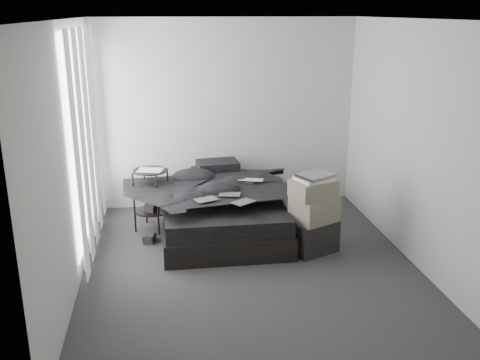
{
  "coord_description": "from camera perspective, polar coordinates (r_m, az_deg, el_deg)",
  "views": [
    {
      "loc": [
        -0.9,
        -5.2,
        2.68
      ],
      "look_at": [
        0.0,
        0.8,
        0.75
      ],
      "focal_mm": 40.0,
      "sensor_mm": 36.0,
      "label": 1
    }
  ],
  "objects": [
    {
      "name": "comic_c",
      "position": [
        5.96,
        0.37,
        -1.62
      ],
      "size": [
        0.29,
        0.27,
        0.01
      ],
      "primitive_type": "cube",
      "rotation": [
        0.0,
        0.0,
        0.6
      ],
      "color": "black",
      "rests_on": "duvet"
    },
    {
      "name": "wall_right",
      "position": [
        6.02,
        18.42,
        3.48
      ],
      "size": [
        0.01,
        4.2,
        2.6
      ],
      "primitive_type": "cube",
      "color": "silver",
      "rests_on": "ground"
    },
    {
      "name": "curtain_left",
      "position": [
        6.31,
        -15.91,
        4.15
      ],
      "size": [
        0.06,
        2.12,
        2.48
      ],
      "primitive_type": "cube",
      "color": "white",
      "rests_on": "wall_left"
    },
    {
      "name": "comic_b",
      "position": [
        6.21,
        -1.13,
        -0.87
      ],
      "size": [
        0.27,
        0.21,
        0.01
      ],
      "primitive_type": "cube",
      "rotation": [
        0.0,
        0.0,
        -0.22
      ],
      "color": "black",
      "rests_on": "duvet"
    },
    {
      "name": "comic_a",
      "position": [
        6.05,
        -3.63,
        -1.46
      ],
      "size": [
        0.29,
        0.24,
        0.01
      ],
      "primitive_type": "cube",
      "rotation": [
        0.0,
        0.0,
        0.37
      ],
      "color": "black",
      "rests_on": "duvet"
    },
    {
      "name": "art_book_snake",
      "position": [
        6.03,
        8.1,
        0.49
      ],
      "size": [
        0.47,
        0.44,
        0.04
      ],
      "primitive_type": "cube",
      "rotation": [
        0.0,
        0.0,
        0.49
      ],
      "color": "silver",
      "rests_on": "art_book_white"
    },
    {
      "name": "wall_back",
      "position": [
        7.48,
        -1.49,
        7.02
      ],
      "size": [
        3.6,
        0.01,
        2.6
      ],
      "primitive_type": "cube",
      "color": "silver",
      "rests_on": "ground"
    },
    {
      "name": "box_upper",
      "position": [
        6.07,
        7.81,
        -0.92
      ],
      "size": [
        0.55,
        0.49,
        0.2
      ],
      "primitive_type": "cube",
      "rotation": [
        0.0,
        0.0,
        0.33
      ],
      "color": "#6E6856",
      "rests_on": "box_mid"
    },
    {
      "name": "papers",
      "position": [
        6.72,
        -9.55,
        1.02
      ],
      "size": [
        0.35,
        0.29,
        0.02
      ],
      "primitive_type": "cube",
      "rotation": [
        0.0,
        0.0,
        -0.26
      ],
      "color": "white",
      "rests_on": "side_stand"
    },
    {
      "name": "laptop",
      "position": [
        6.65,
        1.1,
        0.42
      ],
      "size": [
        0.36,
        0.29,
        0.02
      ],
      "primitive_type": "imported",
      "rotation": [
        0.0,
        0.0,
        -0.32
      ],
      "color": "silver",
      "rests_on": "duvet"
    },
    {
      "name": "pillow_lower",
      "position": [
        7.33,
        -2.91,
        0.63
      ],
      "size": [
        0.59,
        0.4,
        0.13
      ],
      "primitive_type": "cube",
      "rotation": [
        0.0,
        0.0,
        -0.01
      ],
      "color": "black",
      "rests_on": "mattress"
    },
    {
      "name": "wall_left",
      "position": [
        5.45,
        -17.75,
        2.13
      ],
      "size": [
        0.01,
        4.2,
        2.6
      ],
      "primitive_type": "cube",
      "color": "silver",
      "rests_on": "ground"
    },
    {
      "name": "bed",
      "position": [
        6.76,
        -1.88,
        -4.51
      ],
      "size": [
        1.49,
        1.96,
        0.26
      ],
      "primitive_type": "cube",
      "rotation": [
        0.0,
        0.0,
        -0.01
      ],
      "color": "black",
      "rests_on": "floor"
    },
    {
      "name": "side_stand",
      "position": [
        6.86,
        -9.43,
        -2.12
      ],
      "size": [
        0.56,
        0.56,
        0.78
      ],
      "primitive_type": "cylinder",
      "rotation": [
        0.0,
        0.0,
        -0.43
      ],
      "color": "black",
      "rests_on": "floor"
    },
    {
      "name": "wall_front",
      "position": [
        3.51,
        7.07,
        -5.65
      ],
      "size": [
        3.6,
        0.01,
        2.6
      ],
      "primitive_type": "cube",
      "color": "silver",
      "rests_on": "ground"
    },
    {
      "name": "mattress",
      "position": [
        6.67,
        -1.9,
        -2.63
      ],
      "size": [
        1.44,
        1.9,
        0.21
      ],
      "primitive_type": "cube",
      "rotation": [
        0.0,
        0.0,
        -0.01
      ],
      "color": "black",
      "rests_on": "bed"
    },
    {
      "name": "window_left",
      "position": [
        6.3,
        -16.41,
        4.75
      ],
      "size": [
        0.02,
        2.0,
        2.3
      ],
      "primitive_type": "cube",
      "color": "white",
      "rests_on": "wall_left"
    },
    {
      "name": "ceiling",
      "position": [
        5.28,
        1.35,
        16.77
      ],
      "size": [
        3.6,
        4.2,
        0.01
      ],
      "primitive_type": "cube",
      "color": "white",
      "rests_on": "ground"
    },
    {
      "name": "duvet",
      "position": [
        6.56,
        -1.88,
        -0.99
      ],
      "size": [
        1.45,
        1.68,
        0.23
      ],
      "primitive_type": "imported",
      "rotation": [
        0.0,
        0.0,
        -0.01
      ],
      "color": "black",
      "rests_on": "mattress"
    },
    {
      "name": "art_book_white",
      "position": [
        6.04,
        7.94,
        0.17
      ],
      "size": [
        0.48,
        0.43,
        0.04
      ],
      "primitive_type": "cube",
      "rotation": [
        0.0,
        0.0,
        0.38
      ],
      "color": "silver",
      "rests_on": "box_upper"
    },
    {
      "name": "box_lower",
      "position": [
        6.28,
        7.67,
        -5.89
      ],
      "size": [
        0.62,
        0.56,
        0.38
      ],
      "primitive_type": "cube",
      "rotation": [
        0.0,
        0.0,
        0.38
      ],
      "color": "black",
      "rests_on": "floor"
    },
    {
      "name": "floor_books",
      "position": [
        6.58,
        -9.66,
        -6.05
      ],
      "size": [
        0.16,
        0.2,
        0.12
      ],
      "primitive_type": "cube",
      "rotation": [
        0.0,
        0.0,
        -0.27
      ],
      "color": "black",
      "rests_on": "floor"
    },
    {
      "name": "box_mid",
      "position": [
        6.16,
        7.94,
        -3.06
      ],
      "size": [
        0.59,
        0.55,
        0.29
      ],
      "primitive_type": "cube",
      "rotation": [
        0.0,
        0.0,
        0.45
      ],
      "color": "#6E6856",
      "rests_on": "box_lower"
    },
    {
      "name": "floor",
      "position": [
        5.92,
        1.16,
        -9.28
      ],
      "size": [
        3.6,
        4.2,
        0.01
      ],
      "primitive_type": "cube",
      "color": "#323235",
      "rests_on": "ground"
    },
    {
      "name": "pillow_upper",
      "position": [
        7.28,
        -2.4,
        1.56
      ],
      "size": [
        0.58,
        0.43,
        0.12
      ],
      "primitive_type": "cube",
      "rotation": [
        0.0,
        0.0,
        0.09
      ],
      "color": "black",
      "rests_on": "pillow_lower"
    }
  ]
}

